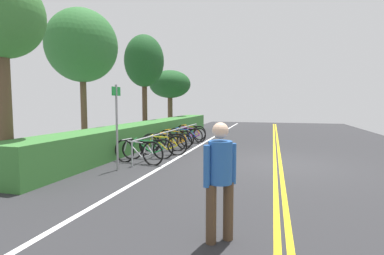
{
  "coord_description": "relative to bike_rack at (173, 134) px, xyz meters",
  "views": [
    {
      "loc": [
        -9.31,
        0.18,
        1.86
      ],
      "look_at": [
        1.51,
        3.14,
        0.93
      ],
      "focal_mm": 27.6,
      "sensor_mm": 36.0,
      "label": 1
    }
  ],
  "objects": [
    {
      "name": "bicycle_6",
      "position": [
        1.66,
        -0.01,
        -0.24
      ],
      "size": [
        0.46,
        1.69,
        0.74
      ],
      "color": "black",
      "rests_on": "ground_plane"
    },
    {
      "name": "ground_plane",
      "position": [
        -2.12,
        -4.1,
        -0.61
      ],
      "size": [
        39.43,
        12.0,
        0.05
      ],
      "primitive_type": "cube",
      "color": "#2B2B2D"
    },
    {
      "name": "tree_far_right",
      "position": [
        3.59,
        2.89,
        3.52
      ],
      "size": [
        2.15,
        2.15,
        5.55
      ],
      "color": "#473323",
      "rests_on": "ground_plane"
    },
    {
      "name": "bicycle_3",
      "position": [
        -0.74,
        0.13,
        -0.24
      ],
      "size": [
        0.64,
        1.7,
        0.74
      ],
      "color": "black",
      "rests_on": "ground_plane"
    },
    {
      "name": "tree_mid",
      "position": [
        -1.26,
        3.31,
        3.49
      ],
      "size": [
        2.74,
        2.74,
        5.5
      ],
      "color": "brown",
      "rests_on": "ground_plane"
    },
    {
      "name": "bicycle_5",
      "position": [
        0.77,
        0.14,
        -0.24
      ],
      "size": [
        0.58,
        1.75,
        0.73
      ],
      "color": "black",
      "rests_on": "ground_plane"
    },
    {
      "name": "bicycle_8",
      "position": [
        3.17,
        0.14,
        -0.23
      ],
      "size": [
        0.66,
        1.75,
        0.76
      ],
      "color": "black",
      "rests_on": "ground_plane"
    },
    {
      "name": "centre_line_yellow_inner",
      "position": [
        -2.12,
        -4.18,
        -0.58
      ],
      "size": [
        35.49,
        0.1,
        0.0
      ],
      "primitive_type": "cube",
      "color": "gold",
      "rests_on": "ground_plane"
    },
    {
      "name": "bicycle_1",
      "position": [
        -2.43,
        0.07,
        -0.25
      ],
      "size": [
        0.59,
        1.68,
        0.72
      ],
      "color": "black",
      "rests_on": "ground_plane"
    },
    {
      "name": "bicycle_0",
      "position": [
        -3.22,
        0.04,
        -0.22
      ],
      "size": [
        0.53,
        1.81,
        0.77
      ],
      "color": "black",
      "rests_on": "ground_plane"
    },
    {
      "name": "bicycle_2",
      "position": [
        -1.58,
        -0.15,
        -0.23
      ],
      "size": [
        0.51,
        1.74,
        0.75
      ],
      "color": "black",
      "rests_on": "ground_plane"
    },
    {
      "name": "bicycle_4",
      "position": [
        -0.05,
        0.06,
        -0.26
      ],
      "size": [
        0.46,
        1.75,
        0.69
      ],
      "color": "black",
      "rests_on": "ground_plane"
    },
    {
      "name": "bike_lane_stripe_white",
      "position": [
        -2.12,
        -0.83,
        -0.58
      ],
      "size": [
        35.49,
        0.12,
        0.0
      ],
      "primitive_type": "cube",
      "color": "white",
      "rests_on": "ground_plane"
    },
    {
      "name": "sign_post_near",
      "position": [
        -4.19,
        0.2,
        0.83
      ],
      "size": [
        0.36,
        0.07,
        2.36
      ],
      "color": "gray",
      "rests_on": "ground_plane"
    },
    {
      "name": "centre_line_yellow_outer",
      "position": [
        -2.12,
        -4.02,
        -0.58
      ],
      "size": [
        35.49,
        0.1,
        0.0
      ],
      "primitive_type": "cube",
      "color": "gold",
      "rests_on": "ground_plane"
    },
    {
      "name": "hedge_backdrop",
      "position": [
        1.5,
        1.6,
        -0.1
      ],
      "size": [
        16.43,
        1.25,
        0.98
      ],
      "primitive_type": "cube",
      "color": "#387533",
      "rests_on": "ground_plane"
    },
    {
      "name": "tree_extra",
      "position": [
        7.54,
        2.82,
        2.51
      ],
      "size": [
        2.78,
        2.78,
        4.06
      ],
      "color": "brown",
      "rests_on": "ground_plane"
    },
    {
      "name": "bike_rack",
      "position": [
        0.0,
        0.0,
        0.0
      ],
      "size": [
        7.48,
        0.05,
        0.77
      ],
      "color": "#9EA0A5",
      "rests_on": "ground_plane"
    },
    {
      "name": "pedestrian",
      "position": [
        -7.62,
        -3.27,
        0.34
      ],
      "size": [
        0.35,
        0.39,
        1.61
      ],
      "color": "#4C3826",
      "rests_on": "ground_plane"
    },
    {
      "name": "bicycle_7",
      "position": [
        2.38,
        -0.07,
        -0.24
      ],
      "size": [
        0.63,
        1.67,
        0.73
      ],
      "color": "black",
      "rests_on": "ground_plane"
    }
  ]
}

